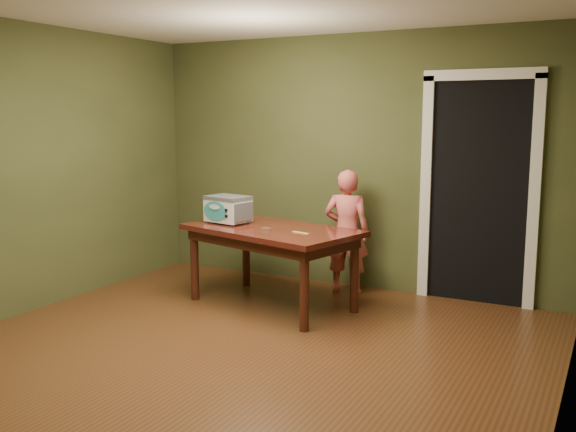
{
  "coord_description": "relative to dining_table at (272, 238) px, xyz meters",
  "views": [
    {
      "loc": [
        2.49,
        -3.67,
        1.78
      ],
      "look_at": [
        0.05,
        1.0,
        0.95
      ],
      "focal_mm": 40.0,
      "sensor_mm": 36.0,
      "label": 1
    }
  ],
  "objects": [
    {
      "name": "doorway",
      "position": [
        1.66,
        1.33,
        0.41
      ],
      "size": [
        1.1,
        0.66,
        2.25
      ],
      "color": "black",
      "rests_on": "ground"
    },
    {
      "name": "dining_table",
      "position": [
        0.0,
        0.0,
        0.0
      ],
      "size": [
        1.77,
        1.27,
        0.75
      ],
      "rotation": [
        0.0,
        0.0,
        -0.25
      ],
      "color": "#39120D",
      "rests_on": "floor"
    },
    {
      "name": "child",
      "position": [
        0.44,
        0.75,
        -0.02
      ],
      "size": [
        0.51,
        0.39,
        1.25
      ],
      "primitive_type": "imported",
      "rotation": [
        0.0,
        0.0,
        3.35
      ],
      "color": "#DF5F5B",
      "rests_on": "floor"
    },
    {
      "name": "spatula",
      "position": [
        0.37,
        -0.13,
        0.1
      ],
      "size": [
        0.18,
        0.07,
        0.01
      ],
      "primitive_type": "cube",
      "rotation": [
        0.0,
        0.0,
        -0.27
      ],
      "color": "#D1C65B",
      "rests_on": "dining_table"
    },
    {
      "name": "room_shell",
      "position": [
        0.36,
        -1.45,
        1.06
      ],
      "size": [
        4.52,
        5.02,
        2.61
      ],
      "color": "#474C28",
      "rests_on": "ground"
    },
    {
      "name": "baking_pan",
      "position": [
        0.03,
        -0.15,
        0.11
      ],
      "size": [
        0.1,
        0.1,
        0.02
      ],
      "color": "silver",
      "rests_on": "dining_table"
    },
    {
      "name": "floor",
      "position": [
        0.36,
        -1.45,
        -0.65
      ],
      "size": [
        5.0,
        5.0,
        0.0
      ],
      "primitive_type": "plane",
      "color": "#533317",
      "rests_on": "ground"
    },
    {
      "name": "toy_oven",
      "position": [
        -0.5,
        0.03,
        0.24
      ],
      "size": [
        0.47,
        0.36,
        0.26
      ],
      "rotation": [
        0.0,
        0.0,
        -0.19
      ],
      "color": "#4C4F54",
      "rests_on": "dining_table"
    }
  ]
}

